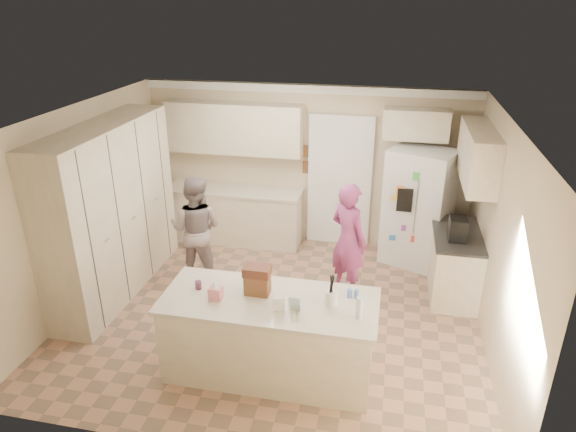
% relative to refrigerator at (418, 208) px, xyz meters
% --- Properties ---
extents(floor, '(5.20, 4.60, 0.02)m').
position_rel_refrigerator_xyz_m(floor, '(-1.79, -1.84, -0.91)').
color(floor, '#A7795D').
rests_on(floor, ground).
extents(ceiling, '(5.20, 4.60, 0.02)m').
position_rel_refrigerator_xyz_m(ceiling, '(-1.79, -1.84, 1.71)').
color(ceiling, white).
rests_on(ceiling, wall_back).
extents(wall_back, '(5.20, 0.02, 2.60)m').
position_rel_refrigerator_xyz_m(wall_back, '(-1.79, 0.47, 0.40)').
color(wall_back, beige).
rests_on(wall_back, ground).
extents(wall_front, '(5.20, 0.02, 2.60)m').
position_rel_refrigerator_xyz_m(wall_front, '(-1.79, -4.15, 0.40)').
color(wall_front, beige).
rests_on(wall_front, ground).
extents(wall_left, '(0.02, 4.60, 2.60)m').
position_rel_refrigerator_xyz_m(wall_left, '(-4.40, -1.84, 0.40)').
color(wall_left, beige).
rests_on(wall_left, ground).
extents(wall_right, '(0.02, 4.60, 2.60)m').
position_rel_refrigerator_xyz_m(wall_right, '(0.82, -1.84, 0.40)').
color(wall_right, beige).
rests_on(wall_right, ground).
extents(crown_back, '(5.20, 0.08, 0.12)m').
position_rel_refrigerator_xyz_m(crown_back, '(-1.79, 0.42, 1.63)').
color(crown_back, white).
rests_on(crown_back, wall_back).
extents(pantry_bank, '(0.60, 2.60, 2.35)m').
position_rel_refrigerator_xyz_m(pantry_bank, '(-4.09, -1.64, 0.28)').
color(pantry_bank, beige).
rests_on(pantry_bank, floor).
extents(back_base_cab, '(2.20, 0.60, 0.88)m').
position_rel_refrigerator_xyz_m(back_base_cab, '(-2.94, 0.16, -0.46)').
color(back_base_cab, beige).
rests_on(back_base_cab, floor).
extents(back_countertop, '(2.24, 0.63, 0.04)m').
position_rel_refrigerator_xyz_m(back_countertop, '(-2.94, 0.15, 0.00)').
color(back_countertop, beige).
rests_on(back_countertop, back_base_cab).
extents(back_upper_cab, '(2.20, 0.35, 0.80)m').
position_rel_refrigerator_xyz_m(back_upper_cab, '(-2.94, 0.29, 1.00)').
color(back_upper_cab, beige).
rests_on(back_upper_cab, wall_back).
extents(doorway_opening, '(0.90, 0.06, 2.10)m').
position_rel_refrigerator_xyz_m(doorway_opening, '(-1.24, 0.44, 0.15)').
color(doorway_opening, black).
rests_on(doorway_opening, floor).
extents(doorway_casing, '(1.02, 0.03, 2.22)m').
position_rel_refrigerator_xyz_m(doorway_casing, '(-1.24, 0.41, 0.15)').
color(doorway_casing, white).
rests_on(doorway_casing, floor).
extents(wall_frame_upper, '(0.15, 0.02, 0.20)m').
position_rel_refrigerator_xyz_m(wall_frame_upper, '(-1.77, 0.43, 0.65)').
color(wall_frame_upper, brown).
rests_on(wall_frame_upper, wall_back).
extents(wall_frame_lower, '(0.15, 0.02, 0.20)m').
position_rel_refrigerator_xyz_m(wall_frame_lower, '(-1.77, 0.43, 0.38)').
color(wall_frame_lower, brown).
rests_on(wall_frame_lower, wall_back).
extents(refrigerator, '(1.10, 0.99, 1.80)m').
position_rel_refrigerator_xyz_m(refrigerator, '(0.00, 0.00, 0.00)').
color(refrigerator, white).
rests_on(refrigerator, floor).
extents(fridge_seam, '(0.02, 0.02, 1.78)m').
position_rel_refrigerator_xyz_m(fridge_seam, '(0.00, -0.36, 0.00)').
color(fridge_seam, gray).
rests_on(fridge_seam, refrigerator).
extents(fridge_dispenser, '(0.22, 0.03, 0.35)m').
position_rel_refrigerator_xyz_m(fridge_dispenser, '(-0.22, -0.37, 0.25)').
color(fridge_dispenser, black).
rests_on(fridge_dispenser, refrigerator).
extents(fridge_handle_l, '(0.02, 0.02, 0.85)m').
position_rel_refrigerator_xyz_m(fridge_handle_l, '(-0.05, -0.37, 0.15)').
color(fridge_handle_l, silver).
rests_on(fridge_handle_l, refrigerator).
extents(fridge_handle_r, '(0.02, 0.02, 0.85)m').
position_rel_refrigerator_xyz_m(fridge_handle_r, '(0.05, -0.37, 0.15)').
color(fridge_handle_r, silver).
rests_on(fridge_handle_r, refrigerator).
extents(over_fridge_cab, '(0.95, 0.35, 0.45)m').
position_rel_refrigerator_xyz_m(over_fridge_cab, '(-0.14, 0.29, 1.20)').
color(over_fridge_cab, beige).
rests_on(over_fridge_cab, wall_back).
extents(right_base_cab, '(0.60, 1.20, 0.88)m').
position_rel_refrigerator_xyz_m(right_base_cab, '(0.51, -0.84, -0.46)').
color(right_base_cab, beige).
rests_on(right_base_cab, floor).
extents(right_countertop, '(0.63, 1.24, 0.04)m').
position_rel_refrigerator_xyz_m(right_countertop, '(0.50, -0.84, 0.00)').
color(right_countertop, '#2D2B28').
rests_on(right_countertop, right_base_cab).
extents(right_upper_cab, '(0.35, 1.50, 0.70)m').
position_rel_refrigerator_xyz_m(right_upper_cab, '(0.63, -0.64, 1.05)').
color(right_upper_cab, beige).
rests_on(right_upper_cab, wall_right).
extents(coffee_maker, '(0.22, 0.28, 0.30)m').
position_rel_refrigerator_xyz_m(coffee_maker, '(0.46, -1.04, 0.17)').
color(coffee_maker, black).
rests_on(coffee_maker, right_countertop).
extents(island_base, '(2.20, 0.90, 0.88)m').
position_rel_refrigerator_xyz_m(island_base, '(-1.59, -2.94, -0.46)').
color(island_base, beige).
rests_on(island_base, floor).
extents(island_top, '(2.28, 0.96, 0.05)m').
position_rel_refrigerator_xyz_m(island_top, '(-1.59, -2.94, 0.00)').
color(island_top, beige).
rests_on(island_top, island_base).
extents(utensil_crock, '(0.13, 0.13, 0.15)m').
position_rel_refrigerator_xyz_m(utensil_crock, '(-0.94, -2.89, 0.10)').
color(utensil_crock, white).
rests_on(utensil_crock, island_top).
extents(tissue_box, '(0.13, 0.13, 0.14)m').
position_rel_refrigerator_xyz_m(tissue_box, '(-2.14, -3.04, 0.10)').
color(tissue_box, pink).
rests_on(tissue_box, island_top).
extents(tissue_plume, '(0.08, 0.08, 0.08)m').
position_rel_refrigerator_xyz_m(tissue_plume, '(-2.14, -3.04, 0.20)').
color(tissue_plume, white).
rests_on(tissue_plume, tissue_box).
extents(dollhouse_body, '(0.26, 0.18, 0.22)m').
position_rel_refrigerator_xyz_m(dollhouse_body, '(-1.74, -2.84, 0.14)').
color(dollhouse_body, brown).
rests_on(dollhouse_body, island_top).
extents(dollhouse_roof, '(0.28, 0.20, 0.10)m').
position_rel_refrigerator_xyz_m(dollhouse_roof, '(-1.74, -2.84, 0.30)').
color(dollhouse_roof, '#592D1E').
rests_on(dollhouse_roof, dollhouse_body).
extents(jam_jar, '(0.07, 0.07, 0.09)m').
position_rel_refrigerator_xyz_m(jam_jar, '(-2.39, -2.89, 0.07)').
color(jam_jar, '#59263F').
rests_on(jam_jar, island_top).
extents(greeting_card_a, '(0.12, 0.06, 0.16)m').
position_rel_refrigerator_xyz_m(greeting_card_a, '(-1.44, -3.14, 0.11)').
color(greeting_card_a, white).
rests_on(greeting_card_a, island_top).
extents(greeting_card_b, '(0.12, 0.05, 0.16)m').
position_rel_refrigerator_xyz_m(greeting_card_b, '(-1.29, -3.09, 0.11)').
color(greeting_card_b, silver).
rests_on(greeting_card_b, island_top).
extents(water_bottle, '(0.07, 0.07, 0.24)m').
position_rel_refrigerator_xyz_m(water_bottle, '(-0.64, -3.09, 0.14)').
color(water_bottle, silver).
rests_on(water_bottle, island_top).
extents(shaker_salt, '(0.05, 0.05, 0.09)m').
position_rel_refrigerator_xyz_m(shaker_salt, '(-0.77, -2.72, 0.07)').
color(shaker_salt, '#4B6FB8').
rests_on(shaker_salt, island_top).
extents(shaker_pepper, '(0.05, 0.05, 0.09)m').
position_rel_refrigerator_xyz_m(shaker_pepper, '(-0.70, -2.72, 0.07)').
color(shaker_pepper, '#4B6FB8').
rests_on(shaker_pepper, island_top).
extents(teen_boy, '(0.77, 0.61, 1.58)m').
position_rel_refrigerator_xyz_m(teen_boy, '(-3.09, -1.19, -0.11)').
color(teen_boy, gray).
rests_on(teen_boy, floor).
extents(teen_girl, '(0.70, 0.67, 1.62)m').
position_rel_refrigerator_xyz_m(teen_girl, '(-0.93, -1.14, -0.09)').
color(teen_girl, '#AF4198').
rests_on(teen_girl, floor).
extents(fridge_magnets, '(0.76, 0.02, 1.44)m').
position_rel_refrigerator_xyz_m(fridge_magnets, '(0.00, -0.36, 0.00)').
color(fridge_magnets, tan).
rests_on(fridge_magnets, refrigerator).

